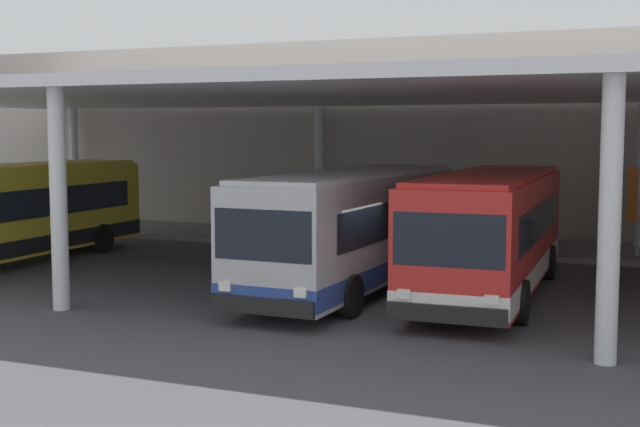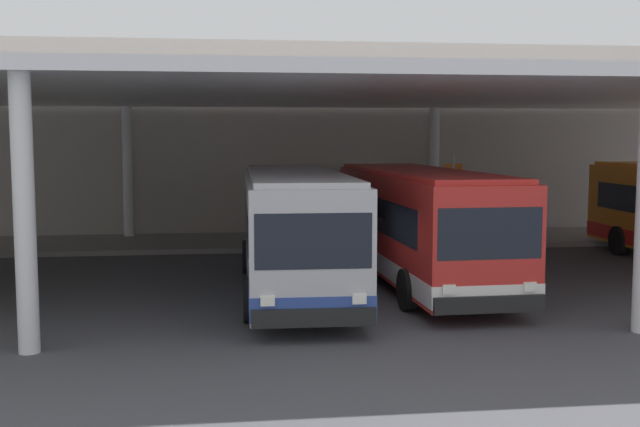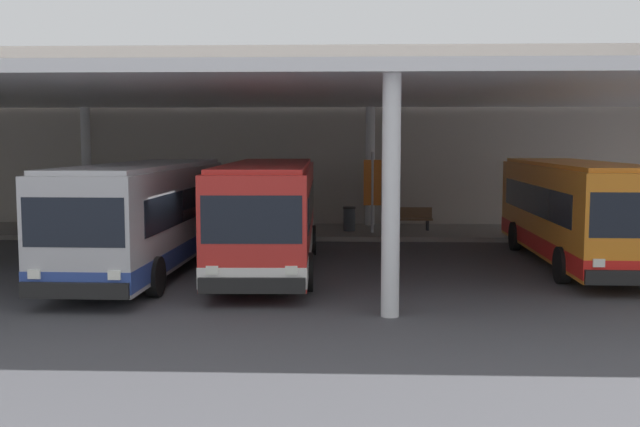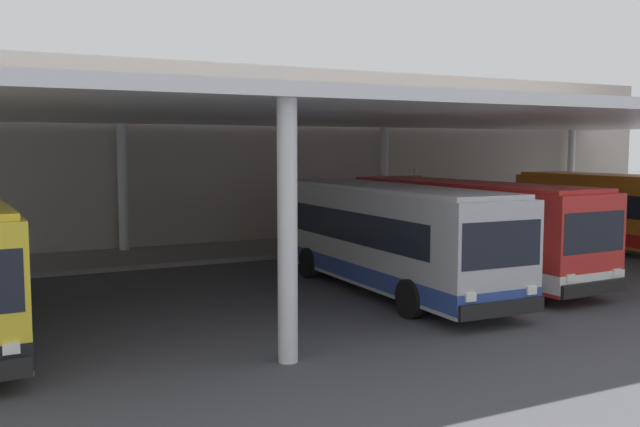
% 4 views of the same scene
% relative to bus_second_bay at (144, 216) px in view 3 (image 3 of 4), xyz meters
% --- Properties ---
extents(ground_plane, '(200.00, 200.00, 0.00)m').
position_rel_bus_second_bay_xyz_m(ground_plane, '(0.64, -2.58, -1.66)').
color(ground_plane, '#47474C').
extents(platform_kerb, '(42.00, 4.50, 0.18)m').
position_rel_bus_second_bay_xyz_m(platform_kerb, '(0.64, 9.17, -1.57)').
color(platform_kerb, gray).
rests_on(platform_kerb, ground).
extents(station_building_facade, '(48.00, 1.60, 7.96)m').
position_rel_bus_second_bay_xyz_m(station_building_facade, '(0.64, 12.42, 2.32)').
color(station_building_facade, '#ADA399').
rests_on(station_building_facade, ground).
extents(canopy_shelter, '(40.00, 17.00, 5.55)m').
position_rel_bus_second_bay_xyz_m(canopy_shelter, '(0.64, 2.92, 3.66)').
color(canopy_shelter, silver).
rests_on(canopy_shelter, ground).
extents(bus_second_bay, '(2.90, 10.59, 3.17)m').
position_rel_bus_second_bay_xyz_m(bus_second_bay, '(0.00, 0.00, 0.00)').
color(bus_second_bay, '#B7B7BC').
rests_on(bus_second_bay, ground).
extents(bus_middle_bay, '(2.97, 10.61, 3.17)m').
position_rel_bus_second_bay_xyz_m(bus_middle_bay, '(3.52, 0.71, 0.00)').
color(bus_middle_bay, red).
rests_on(bus_middle_bay, ground).
extents(bus_far_bay, '(2.83, 10.57, 3.17)m').
position_rel_bus_second_bay_xyz_m(bus_far_bay, '(12.89, 2.04, 0.00)').
color(bus_far_bay, orange).
rests_on(bus_far_bay, ground).
extents(bench_waiting, '(1.80, 0.45, 0.92)m').
position_rel_bus_second_bay_xyz_m(bench_waiting, '(8.40, 9.24, -0.99)').
color(bench_waiting, brown).
rests_on(bench_waiting, platform_kerb).
extents(trash_bin, '(0.52, 0.52, 0.98)m').
position_rel_bus_second_bay_xyz_m(trash_bin, '(5.92, 8.84, -0.98)').
color(trash_bin, '#33383D').
rests_on(trash_bin, platform_kerb).
extents(banner_sign, '(0.70, 0.12, 3.20)m').
position_rel_bus_second_bay_xyz_m(banner_sign, '(6.82, 8.36, 0.32)').
color(banner_sign, '#B2B2B7').
rests_on(banner_sign, platform_kerb).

